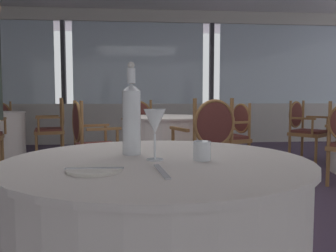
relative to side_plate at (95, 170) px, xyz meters
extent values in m
plane|color=#47384C|center=(0.20, 2.18, -0.77)|extent=(15.00, 15.00, 0.00)
cube|color=beige|center=(0.20, 6.51, -0.34)|extent=(9.97, 0.12, 0.85)
cube|color=beige|center=(0.20, 6.51, 1.92)|extent=(9.97, 0.12, 0.25)
cube|color=silver|center=(0.20, 6.53, 0.94)|extent=(2.75, 0.02, 1.71)
cube|color=#333338|center=(-1.36, 6.51, 0.94)|extent=(0.08, 0.14, 1.71)
cube|color=silver|center=(3.32, 6.53, 0.94)|extent=(2.75, 0.02, 1.71)
cube|color=#333338|center=(1.76, 6.51, 0.94)|extent=(0.08, 0.14, 1.71)
cylinder|color=white|center=(0.21, 0.21, -0.02)|extent=(1.14, 1.14, 0.02)
cylinder|color=silver|center=(0.00, 0.00, 0.00)|extent=(0.17, 0.17, 0.01)
cube|color=silver|center=(0.00, 0.00, 0.01)|extent=(0.18, 0.02, 0.00)
cube|color=silver|center=(0.21, -0.02, 0.00)|extent=(0.04, 0.21, 0.00)
cylinder|color=white|center=(0.11, 0.33, 0.12)|extent=(0.07, 0.07, 0.26)
cone|color=white|center=(0.11, 0.33, 0.27)|extent=(0.07, 0.07, 0.03)
cylinder|color=white|center=(0.11, 0.33, 0.31)|extent=(0.03, 0.03, 0.06)
sphere|color=silver|center=(0.11, 0.33, 0.35)|extent=(0.03, 0.03, 0.03)
cylinder|color=white|center=(0.20, 0.19, 0.00)|extent=(0.06, 0.06, 0.00)
cylinder|color=white|center=(0.20, 0.19, 0.05)|extent=(0.01, 0.01, 0.09)
cone|color=white|center=(0.20, 0.19, 0.14)|extent=(0.08, 0.08, 0.09)
cylinder|color=white|center=(0.37, 0.17, 0.03)|extent=(0.06, 0.06, 0.07)
cube|color=olive|center=(2.70, 3.94, -0.32)|extent=(0.65, 0.65, 0.05)
cube|color=brown|center=(2.70, 3.94, -0.28)|extent=(0.59, 0.59, 0.04)
cylinder|color=olive|center=(2.98, 3.90, -0.56)|extent=(0.04, 0.04, 0.42)
cylinder|color=olive|center=(2.66, 3.66, -0.56)|extent=(0.04, 0.04, 0.42)
cylinder|color=olive|center=(2.73, 4.22, -0.56)|extent=(0.04, 0.04, 0.42)
cylinder|color=olive|center=(2.42, 3.97, -0.56)|extent=(0.04, 0.04, 0.42)
cylinder|color=olive|center=(2.73, 4.22, -0.06)|extent=(0.04, 0.04, 0.47)
cylinder|color=olive|center=(2.42, 3.97, -0.06)|extent=(0.04, 0.04, 0.47)
ellipsoid|color=brown|center=(2.56, 4.11, -0.04)|extent=(0.34, 0.28, 0.39)
torus|color=olive|center=(2.56, 4.11, -0.04)|extent=(0.34, 0.28, 0.41)
cube|color=olive|center=(2.90, 4.08, -0.08)|extent=(0.26, 0.31, 0.03)
cylinder|color=olive|center=(2.99, 3.97, -0.19)|extent=(0.03, 0.03, 0.22)
cube|color=olive|center=(2.51, 3.77, -0.08)|extent=(0.26, 0.31, 0.03)
cylinder|color=olive|center=(2.60, 3.66, -0.19)|extent=(0.03, 0.03, 0.22)
cylinder|color=olive|center=(2.25, 2.61, -0.57)|extent=(0.04, 0.04, 0.40)
cylinder|color=olive|center=(2.25, 2.61, -0.07)|extent=(0.04, 0.04, 0.50)
cube|color=olive|center=(2.39, 2.78, -0.10)|extent=(0.31, 0.26, 0.03)
cylinder|color=white|center=(0.51, 3.13, -0.02)|extent=(1.03, 1.03, 0.02)
cylinder|color=white|center=(0.51, 3.13, -0.40)|extent=(1.00, 1.00, 0.74)
cube|color=olive|center=(0.23, 3.94, -0.33)|extent=(0.58, 0.58, 0.05)
cube|color=brown|center=(0.23, 3.94, -0.29)|extent=(0.54, 0.54, 0.04)
cylinder|color=olive|center=(0.48, 3.82, -0.56)|extent=(0.04, 0.04, 0.41)
cylinder|color=olive|center=(0.10, 3.69, -0.56)|extent=(0.04, 0.04, 0.41)
cylinder|color=olive|center=(0.35, 4.20, -0.56)|extent=(0.04, 0.04, 0.41)
cylinder|color=olive|center=(-0.03, 4.06, -0.56)|extent=(0.04, 0.04, 0.41)
cylinder|color=olive|center=(0.35, 4.20, -0.06)|extent=(0.04, 0.04, 0.49)
cylinder|color=olive|center=(-0.03, 4.06, -0.06)|extent=(0.04, 0.04, 0.49)
ellipsoid|color=brown|center=(0.16, 4.14, -0.04)|extent=(0.39, 0.17, 0.41)
torus|color=olive|center=(0.16, 4.14, -0.04)|extent=(0.41, 0.17, 0.42)
cube|color=olive|center=(0.47, 4.00, -0.09)|extent=(0.15, 0.36, 0.03)
cylinder|color=olive|center=(0.52, 3.87, -0.20)|extent=(0.03, 0.03, 0.22)
cube|color=olive|center=(0.00, 3.84, -0.09)|extent=(0.15, 0.36, 0.03)
cylinder|color=olive|center=(0.04, 3.71, -0.20)|extent=(0.03, 0.03, 0.22)
cube|color=olive|center=(-0.30, 2.85, -0.35)|extent=(0.58, 0.58, 0.05)
cube|color=brown|center=(-0.30, 2.85, -0.31)|extent=(0.54, 0.54, 0.04)
cylinder|color=olive|center=(-0.18, 3.11, -0.57)|extent=(0.04, 0.04, 0.39)
cylinder|color=olive|center=(-0.05, 2.73, -0.57)|extent=(0.04, 0.04, 0.39)
cylinder|color=olive|center=(-0.56, 2.98, -0.57)|extent=(0.04, 0.04, 0.39)
cylinder|color=olive|center=(-0.43, 2.60, -0.57)|extent=(0.04, 0.04, 0.39)
cylinder|color=olive|center=(-0.56, 2.98, -0.07)|extent=(0.04, 0.04, 0.51)
cylinder|color=olive|center=(-0.43, 2.60, -0.07)|extent=(0.04, 0.04, 0.51)
ellipsoid|color=brown|center=(-0.51, 2.78, -0.04)|extent=(0.17, 0.39, 0.43)
torus|color=olive|center=(-0.51, 2.78, -0.04)|extent=(0.18, 0.43, 0.44)
cube|color=olive|center=(-0.37, 3.10, -0.11)|extent=(0.36, 0.15, 0.03)
cylinder|color=olive|center=(-0.23, 3.14, -0.22)|extent=(0.03, 0.03, 0.22)
cube|color=olive|center=(-0.20, 2.62, -0.11)|extent=(0.36, 0.15, 0.03)
cylinder|color=olive|center=(-0.07, 2.67, -0.22)|extent=(0.03, 0.03, 0.22)
cube|color=olive|center=(0.79, 2.32, -0.32)|extent=(0.58, 0.58, 0.05)
cube|color=brown|center=(0.79, 2.32, -0.28)|extent=(0.54, 0.54, 0.04)
cylinder|color=olive|center=(0.53, 2.45, -0.56)|extent=(0.04, 0.04, 0.42)
cylinder|color=olive|center=(0.91, 2.58, -0.56)|extent=(0.04, 0.04, 0.42)
cylinder|color=olive|center=(0.66, 2.07, -0.56)|extent=(0.04, 0.04, 0.42)
cylinder|color=olive|center=(1.04, 2.20, -0.56)|extent=(0.04, 0.04, 0.42)
cylinder|color=olive|center=(0.66, 2.07, -0.04)|extent=(0.04, 0.04, 0.52)
cylinder|color=olive|center=(1.04, 2.20, -0.04)|extent=(0.04, 0.04, 0.52)
ellipsoid|color=brown|center=(0.86, 2.12, -0.02)|extent=(0.39, 0.17, 0.43)
torus|color=olive|center=(0.86, 2.12, -0.02)|extent=(0.43, 0.18, 0.45)
cube|color=olive|center=(0.54, 2.26, -0.08)|extent=(0.15, 0.36, 0.03)
cylinder|color=olive|center=(0.50, 2.39, -0.19)|extent=(0.03, 0.03, 0.22)
cube|color=olive|center=(1.02, 2.42, -0.08)|extent=(0.15, 0.36, 0.03)
cylinder|color=olive|center=(0.97, 2.56, -0.19)|extent=(0.03, 0.03, 0.22)
cube|color=olive|center=(1.31, 3.41, -0.33)|extent=(0.58, 0.58, 0.05)
cube|color=brown|center=(1.31, 3.41, -0.29)|extent=(0.54, 0.54, 0.04)
cylinder|color=olive|center=(1.19, 3.16, -0.56)|extent=(0.04, 0.04, 0.41)
cylinder|color=olive|center=(1.06, 3.54, -0.56)|extent=(0.04, 0.04, 0.41)
cylinder|color=olive|center=(1.57, 3.29, -0.56)|extent=(0.04, 0.04, 0.41)
cylinder|color=olive|center=(1.44, 3.67, -0.56)|extent=(0.04, 0.04, 0.41)
cylinder|color=olive|center=(1.57, 3.29, -0.08)|extent=(0.04, 0.04, 0.46)
cylinder|color=olive|center=(1.44, 3.67, -0.08)|extent=(0.04, 0.04, 0.46)
ellipsoid|color=brown|center=(1.52, 3.48, -0.06)|extent=(0.17, 0.39, 0.38)
torus|color=olive|center=(1.52, 3.48, -0.06)|extent=(0.16, 0.39, 0.40)
cube|color=olive|center=(1.38, 3.17, -0.09)|extent=(0.36, 0.15, 0.03)
cylinder|color=olive|center=(1.24, 3.12, -0.20)|extent=(0.03, 0.03, 0.22)
cube|color=olive|center=(1.21, 3.64, -0.09)|extent=(0.36, 0.15, 0.03)
cylinder|color=olive|center=(1.08, 3.60, -0.20)|extent=(0.03, 0.03, 0.22)
cylinder|color=olive|center=(-1.74, 4.02, -0.55)|extent=(0.04, 0.04, 0.43)
cube|color=olive|center=(-1.65, 3.86, -0.07)|extent=(0.13, 0.37, 0.03)
cylinder|color=olive|center=(-1.68, 3.99, -0.18)|extent=(0.03, 0.03, 0.22)
cube|color=olive|center=(-1.28, 4.80, -0.34)|extent=(0.56, 0.56, 0.05)
cube|color=brown|center=(-1.28, 4.80, -0.30)|extent=(0.52, 0.52, 0.04)
cylinder|color=olive|center=(-1.42, 4.56, -0.57)|extent=(0.04, 0.04, 0.40)
cylinder|color=olive|center=(-1.52, 4.94, -0.57)|extent=(0.04, 0.04, 0.40)
cylinder|color=olive|center=(-1.04, 4.66, -0.57)|extent=(0.04, 0.04, 0.40)
cylinder|color=olive|center=(-1.14, 5.04, -0.57)|extent=(0.04, 0.04, 0.40)
cylinder|color=olive|center=(-1.04, 4.66, -0.05)|extent=(0.04, 0.04, 0.52)
cylinder|color=olive|center=(-1.14, 5.04, -0.05)|extent=(0.04, 0.04, 0.52)
ellipsoid|color=brown|center=(-1.07, 4.85, -0.03)|extent=(0.15, 0.39, 0.44)
torus|color=olive|center=(-1.07, 4.85, -0.03)|extent=(0.14, 0.45, 0.45)
cube|color=olive|center=(-1.24, 4.55, -0.10)|extent=(0.37, 0.13, 0.03)
cylinder|color=olive|center=(-1.37, 4.52, -0.21)|extent=(0.03, 0.03, 0.22)
cube|color=olive|center=(-1.36, 5.04, -0.10)|extent=(0.37, 0.13, 0.03)
cylinder|color=olive|center=(-1.50, 5.00, -0.21)|extent=(0.03, 0.03, 0.22)
cylinder|color=olive|center=(-2.06, 5.26, -0.56)|extent=(0.04, 0.04, 0.42)
cylinder|color=olive|center=(-2.16, 5.65, -0.56)|extent=(0.04, 0.04, 0.42)
cylinder|color=olive|center=(-2.16, 5.65, -0.07)|extent=(0.04, 0.04, 0.44)
cube|color=olive|center=(-2.06, 5.45, -0.08)|extent=(0.13, 0.37, 0.03)
cylinder|color=olive|center=(-2.02, 5.31, -0.19)|extent=(0.03, 0.03, 0.22)
camera|label=1|loc=(0.13, -1.11, 0.23)|focal=38.03mm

